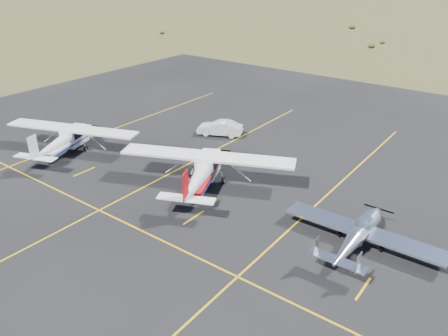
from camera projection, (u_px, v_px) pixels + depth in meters
ground at (324, 237)px, 25.65m from camera, size 1600.00×1600.00×0.00m
apron at (228, 201)px, 29.42m from camera, size 72.00×72.00×0.02m
aircraft_low_wing at (359, 234)px, 24.24m from camera, size 6.56×9.17×2.00m
aircraft_cessna at (203, 171)px, 30.33m from camera, size 9.19×12.20×3.20m
aircraft_plain at (64, 140)px, 35.87m from camera, size 8.25×11.57×2.98m
sedan at (220, 128)px, 40.15m from camera, size 2.99×4.35×1.36m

